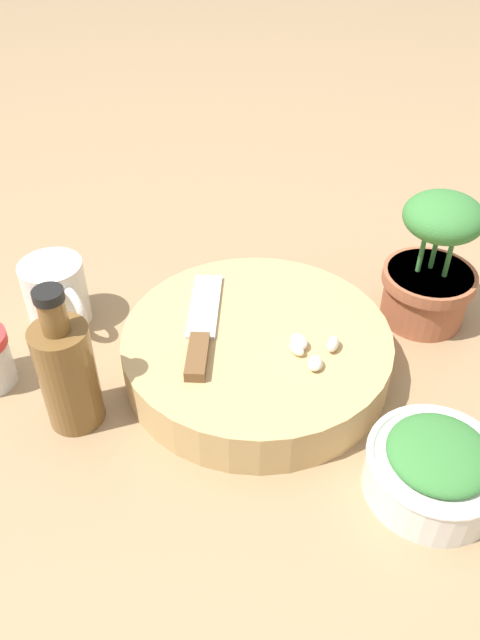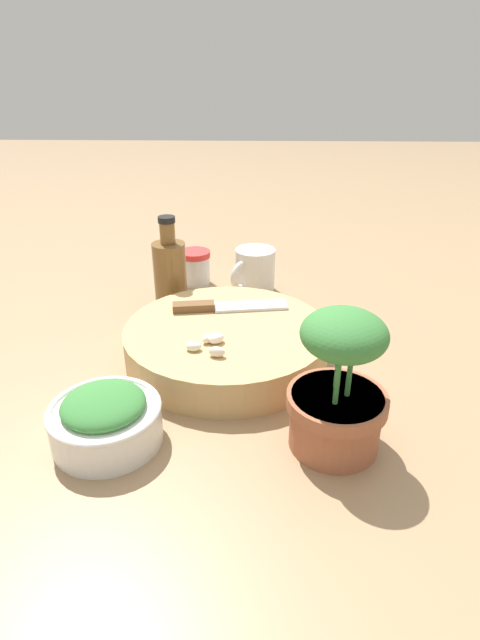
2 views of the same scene
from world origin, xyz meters
name	(u,v)px [view 1 (image 1 of 2)]	position (x,y,z in m)	size (l,w,h in m)	color
ground_plane	(204,348)	(0.00, 0.00, 0.00)	(5.00, 5.00, 0.00)	#997A56
cutting_board	(256,352)	(0.07, -0.02, 0.03)	(0.31, 0.31, 0.05)	tan
chef_knife	(202,329)	(0.01, -0.03, 0.06)	(0.05, 0.19, 0.01)	brown
garlic_cloves	(311,350)	(0.13, -0.05, 0.06)	(0.06, 0.06, 0.02)	#F1E7CC
herb_bowl	(435,467)	(0.27, -0.16, 0.03)	(0.14, 0.14, 0.07)	silver
coffee_mug	(57,293)	(-0.20, 0.02, 0.04)	(0.10, 0.09, 0.09)	silver
oil_bottle	(67,371)	(-0.11, -0.14, 0.07)	(0.06, 0.06, 0.18)	brown
potted_herb	(431,269)	(0.27, 0.12, 0.08)	(0.12, 0.12, 0.18)	#A35B3D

